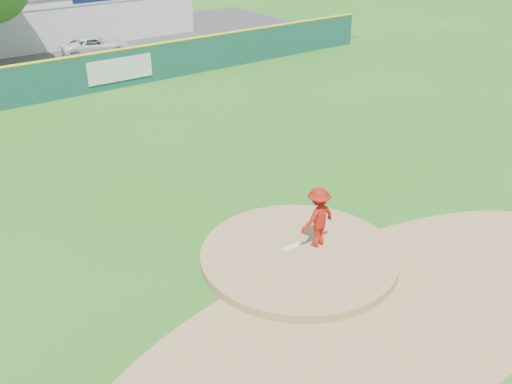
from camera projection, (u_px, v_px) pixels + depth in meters
ground at (299, 259)px, 15.96m from camera, size 120.00×120.00×0.00m
pitchers_mound at (299, 259)px, 15.96m from camera, size 5.50×5.50×0.50m
pitching_rubber at (292, 247)px, 16.05m from camera, size 0.60×0.15×0.04m
infield_dirt_arc at (379, 315)px, 13.83m from camera, size 15.40×15.40×0.01m
parking_lot at (14, 61)px, 35.17m from camera, size 44.00×16.00×0.02m
pitcher at (318, 217)px, 15.79m from camera, size 1.19×0.73×1.78m
van at (95, 46)px, 36.25m from camera, size 4.56×2.72×1.19m
pool_building_grp at (75, 12)px, 41.15m from camera, size 15.20×8.20×3.31m
fence_banners at (13, 88)px, 26.93m from camera, size 14.58×0.04×1.20m
outfield_fence at (64, 77)px, 28.27m from camera, size 40.00×0.14×2.07m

